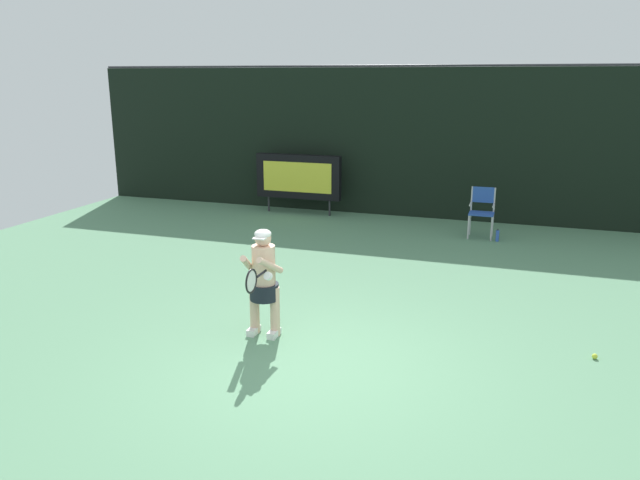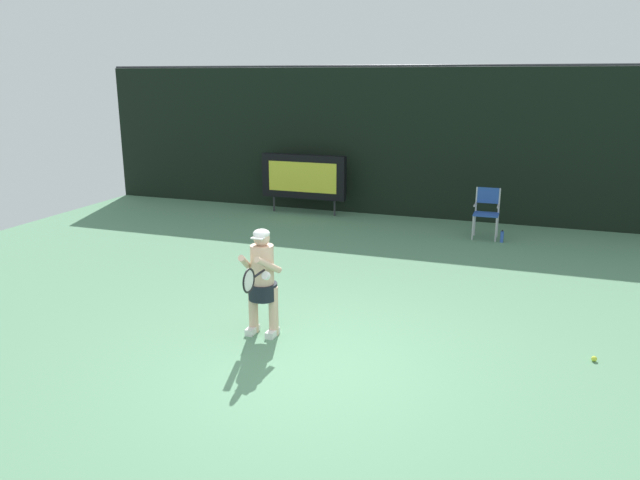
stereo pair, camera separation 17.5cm
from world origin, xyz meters
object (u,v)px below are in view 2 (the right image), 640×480
object	(u,v)px
tennis_racket	(250,280)
umpire_chair	(487,210)
tennis_ball_loose	(594,359)
scoreboard	(304,177)
tennis_player	(262,278)
water_bottle	(502,237)

from	to	relation	value
tennis_racket	umpire_chair	bearing A→B (deg)	87.12
tennis_ball_loose	tennis_racket	bearing A→B (deg)	-163.39
scoreboard	tennis_player	distance (m)	7.51
scoreboard	tennis_ball_loose	world-z (taller)	scoreboard
scoreboard	water_bottle	world-z (taller)	scoreboard
tennis_player	tennis_ball_loose	world-z (taller)	tennis_player
tennis_racket	tennis_ball_loose	world-z (taller)	tennis_racket
water_bottle	tennis_player	xyz separation A→B (m)	(-2.75, -5.99, 0.68)
scoreboard	tennis_ball_loose	distance (m)	9.20
scoreboard	umpire_chair	distance (m)	4.67
umpire_chair	water_bottle	xyz separation A→B (m)	(0.37, -0.26, -0.50)
water_bottle	tennis_racket	world-z (taller)	tennis_racket
umpire_chair	tennis_ball_loose	distance (m)	5.95
umpire_chair	tennis_racket	distance (m)	7.23
tennis_player	tennis_ball_loose	size ratio (longest dim) A/B	21.59
scoreboard	umpire_chair	xyz separation A→B (m)	(4.57, -0.92, -0.33)
scoreboard	umpire_chair	bearing A→B (deg)	-11.44
tennis_player	tennis_racket	world-z (taller)	tennis_player
tennis_racket	tennis_ball_loose	size ratio (longest dim) A/B	8.85
scoreboard	tennis_player	size ratio (longest dim) A/B	1.50
tennis_player	tennis_ball_loose	xyz separation A→B (m)	(4.19, 0.61, -0.76)
umpire_chair	tennis_player	bearing A→B (deg)	-110.84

